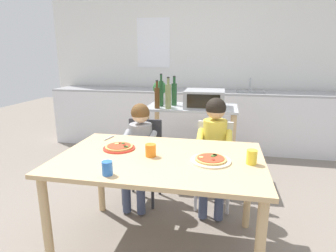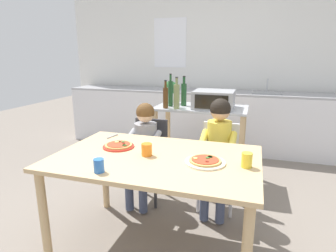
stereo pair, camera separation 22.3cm
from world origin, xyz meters
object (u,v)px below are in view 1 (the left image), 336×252
(bottle_clear_vinegar, at_px, (174,93))
(drinking_cup_yellow, at_px, (252,157))
(child_in_yellow_shirt, at_px, (214,142))
(drinking_cup_blue, at_px, (107,168))
(bottle_dark_olive_oil, at_px, (157,97))
(dining_table, at_px, (160,168))
(serving_spoon, at_px, (109,138))
(potted_herb_plant, at_px, (160,91))
(dining_chair_left, at_px, (143,154))
(drinking_cup_orange, at_px, (151,150))
(bottle_squat_spirits, at_px, (161,93))
(kitchen_island_cart, at_px, (191,130))
(pizza_plate_cream, at_px, (211,160))
(toaster_oven, at_px, (205,99))
(bottle_tall_green_wine, at_px, (168,96))
(dining_chair_right, at_px, (214,157))
(pizza_plate_red_rimmed, at_px, (119,147))
(child_in_grey_shirt, at_px, (139,143))

(bottle_clear_vinegar, height_order, drinking_cup_yellow, bottle_clear_vinegar)
(child_in_yellow_shirt, distance_m, drinking_cup_blue, 1.19)
(bottle_clear_vinegar, height_order, bottle_dark_olive_oil, bottle_clear_vinegar)
(dining_table, height_order, drinking_cup_yellow, drinking_cup_yellow)
(bottle_clear_vinegar, relative_size, serving_spoon, 2.48)
(potted_herb_plant, bearing_deg, dining_chair_left, -89.32)
(drinking_cup_orange, bearing_deg, dining_table, 6.42)
(bottle_squat_spirits, xyz_separation_m, child_in_yellow_shirt, (0.65, -0.66, -0.35))
(dining_table, relative_size, drinking_cup_orange, 16.31)
(child_in_yellow_shirt, bearing_deg, kitchen_island_cart, 112.41)
(pizza_plate_cream, bearing_deg, drinking_cup_yellow, 2.27)
(bottle_dark_olive_oil, bearing_deg, drinking_cup_yellow, -51.85)
(serving_spoon, bearing_deg, kitchen_island_cart, 59.92)
(toaster_oven, bearing_deg, drinking_cup_yellow, -72.96)
(child_in_yellow_shirt, relative_size, drinking_cup_orange, 11.84)
(kitchen_island_cart, height_order, bottle_tall_green_wine, bottle_tall_green_wine)
(pizza_plate_cream, height_order, serving_spoon, pizza_plate_cream)
(serving_spoon, bearing_deg, pizza_plate_cream, -22.37)
(dining_chair_right, distance_m, drinking_cup_yellow, 0.89)
(serving_spoon, bearing_deg, bottle_dark_olive_oil, 74.66)
(child_in_yellow_shirt, distance_m, pizza_plate_red_rimmed, 0.91)
(pizza_plate_red_rimmed, height_order, drinking_cup_orange, drinking_cup_orange)
(bottle_squat_spirits, xyz_separation_m, child_in_grey_shirt, (-0.06, -0.71, -0.39))
(pizza_plate_red_rimmed, bearing_deg, dining_chair_right, 43.68)
(bottle_dark_olive_oil, distance_m, child_in_grey_shirt, 0.67)
(drinking_cup_blue, relative_size, serving_spoon, 0.62)
(dining_chair_left, xyz_separation_m, drinking_cup_orange, (0.28, -0.74, 0.31))
(child_in_yellow_shirt, relative_size, pizza_plate_cream, 3.87)
(potted_herb_plant, distance_m, serving_spoon, 1.23)
(toaster_oven, relative_size, drinking_cup_blue, 5.14)
(dining_chair_right, height_order, child_in_grey_shirt, child_in_grey_shirt)
(toaster_oven, xyz_separation_m, bottle_tall_green_wine, (-0.39, -0.16, 0.04))
(toaster_oven, height_order, bottle_dark_olive_oil, bottle_dark_olive_oil)
(bottle_tall_green_wine, relative_size, dining_chair_right, 0.43)
(potted_herb_plant, bearing_deg, drinking_cup_orange, -79.27)
(toaster_oven, distance_m, dining_table, 1.40)
(toaster_oven, distance_m, dining_chair_right, 0.76)
(pizza_plate_red_rimmed, bearing_deg, toaster_oven, 65.78)
(kitchen_island_cart, height_order, dining_chair_right, kitchen_island_cart)
(dining_chair_right, height_order, child_in_yellow_shirt, child_in_yellow_shirt)
(child_in_grey_shirt, bearing_deg, pizza_plate_red_rimmed, -89.96)
(bottle_dark_olive_oil, bearing_deg, toaster_oven, 18.22)
(child_in_yellow_shirt, bearing_deg, dining_table, -118.91)
(dining_chair_left, distance_m, pizza_plate_cream, 1.07)
(bottle_tall_green_wine, bearing_deg, bottle_clear_vinegar, 82.56)
(dining_table, bearing_deg, child_in_grey_shirt, 119.66)
(toaster_oven, height_order, drinking_cup_yellow, toaster_oven)
(toaster_oven, relative_size, serving_spoon, 3.16)
(bottle_tall_green_wine, bearing_deg, dining_chair_left, -110.74)
(dining_table, relative_size, child_in_grey_shirt, 1.47)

